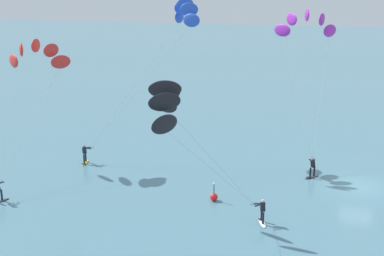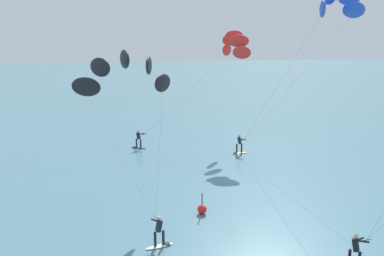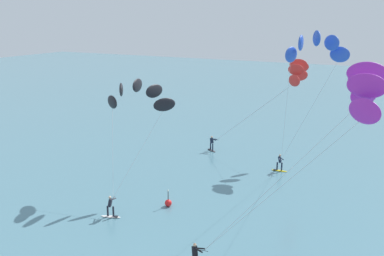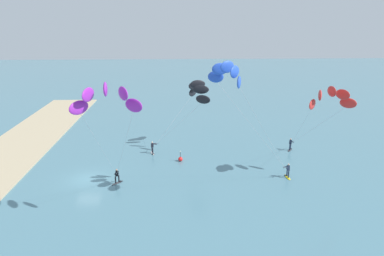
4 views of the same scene
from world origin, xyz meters
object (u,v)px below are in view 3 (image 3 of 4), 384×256
(kitesurfer_far_out, at_px, (314,54))
(kitesurfer_mid_water, at_px, (137,98))
(kitesurfer_downwind, at_px, (294,75))
(marker_buoy, at_px, (168,203))
(kitesurfer_nearshore, at_px, (357,97))

(kitesurfer_far_out, bearing_deg, kitesurfer_mid_water, -170.06)
(kitesurfer_mid_water, xyz_separation_m, kitesurfer_downwind, (9.39, 13.60, 0.93))
(kitesurfer_far_out, bearing_deg, kitesurfer_downwind, 110.95)
(kitesurfer_far_out, bearing_deg, marker_buoy, -154.36)
(kitesurfer_mid_water, height_order, kitesurfer_downwind, kitesurfer_downwind)
(kitesurfer_mid_water, relative_size, kitesurfer_far_out, 0.70)
(kitesurfer_nearshore, xyz_separation_m, marker_buoy, (-13.98, 5.85, -10.55))
(kitesurfer_mid_water, height_order, marker_buoy, kitesurfer_mid_water)
(marker_buoy, bearing_deg, kitesurfer_mid_water, 152.69)
(marker_buoy, bearing_deg, kitesurfer_far_out, 25.64)
(kitesurfer_nearshore, bearing_deg, kitesurfer_mid_water, 156.21)
(kitesurfer_mid_water, bearing_deg, kitesurfer_far_out, 9.94)
(kitesurfer_mid_water, xyz_separation_m, marker_buoy, (4.18, -2.16, -7.61))
(kitesurfer_nearshore, xyz_separation_m, kitesurfer_mid_water, (-18.17, 8.01, -2.94))
(kitesurfer_nearshore, distance_m, marker_buoy, 18.47)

